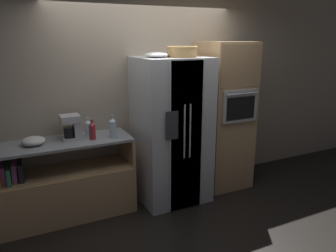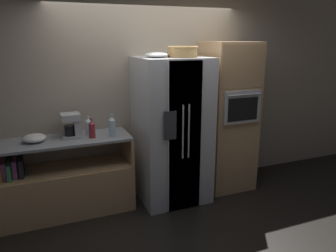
{
  "view_description": "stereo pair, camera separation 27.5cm",
  "coord_description": "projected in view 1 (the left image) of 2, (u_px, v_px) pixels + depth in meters",
  "views": [
    {
      "loc": [
        -1.65,
        -3.62,
        2.1
      ],
      "look_at": [
        0.1,
        -0.06,
        1.03
      ],
      "focal_mm": 35.0,
      "sensor_mm": 36.0,
      "label": 1
    },
    {
      "loc": [
        -1.4,
        -3.73,
        2.1
      ],
      "look_at": [
        0.1,
        -0.06,
        1.03
      ],
      "focal_mm": 35.0,
      "sensor_mm": 36.0,
      "label": 2
    }
  ],
  "objects": [
    {
      "name": "coffee_maker",
      "position": [
        72.0,
        126.0,
        3.83
      ],
      "size": [
        0.22,
        0.21,
        0.29
      ],
      "color": "#B2B2B7",
      "rests_on": "counter_left"
    },
    {
      "name": "ground_plane",
      "position": [
        160.0,
        200.0,
        4.39
      ],
      "size": [
        20.0,
        20.0,
        0.0
      ],
      "primitive_type": "plane",
      "color": "black"
    },
    {
      "name": "mixing_bowl",
      "position": [
        34.0,
        141.0,
        3.64
      ],
      "size": [
        0.25,
        0.25,
        0.09
      ],
      "color": "white",
      "rests_on": "counter_left"
    },
    {
      "name": "bottle_wide",
      "position": [
        88.0,
        128.0,
        3.93
      ],
      "size": [
        0.07,
        0.07,
        0.24
      ],
      "color": "silver",
      "rests_on": "counter_left"
    },
    {
      "name": "wall_back",
      "position": [
        145.0,
        91.0,
        4.42
      ],
      "size": [
        12.0,
        0.06,
        2.8
      ],
      "color": "tan",
      "rests_on": "ground_plane"
    },
    {
      "name": "bottle_tall",
      "position": [
        92.0,
        130.0,
        3.82
      ],
      "size": [
        0.08,
        0.08,
        0.24
      ],
      "color": "maroon",
      "rests_on": "counter_left"
    },
    {
      "name": "wicker_basket",
      "position": [
        182.0,
        51.0,
        3.97
      ],
      "size": [
        0.38,
        0.38,
        0.13
      ],
      "color": "tan",
      "rests_on": "refrigerator"
    },
    {
      "name": "counter_left",
      "position": [
        66.0,
        189.0,
        3.92
      ],
      "size": [
        1.56,
        0.57,
        0.95
      ],
      "color": "tan",
      "rests_on": "ground_plane"
    },
    {
      "name": "refrigerator",
      "position": [
        172.0,
        131.0,
        4.25
      ],
      "size": [
        0.87,
        0.82,
        1.87
      ],
      "color": "silver",
      "rests_on": "ground_plane"
    },
    {
      "name": "wall_oven",
      "position": [
        224.0,
        116.0,
        4.65
      ],
      "size": [
        0.67,
        0.72,
        2.05
      ],
      "color": "tan",
      "rests_on": "ground_plane"
    },
    {
      "name": "bottle_short",
      "position": [
        113.0,
        127.0,
        3.89
      ],
      "size": [
        0.08,
        0.08,
        0.28
      ],
      "color": "silver",
      "rests_on": "counter_left"
    },
    {
      "name": "fruit_bowl",
      "position": [
        157.0,
        55.0,
        3.88
      ],
      "size": [
        0.28,
        0.28,
        0.06
      ],
      "color": "white",
      "rests_on": "refrigerator"
    }
  ]
}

